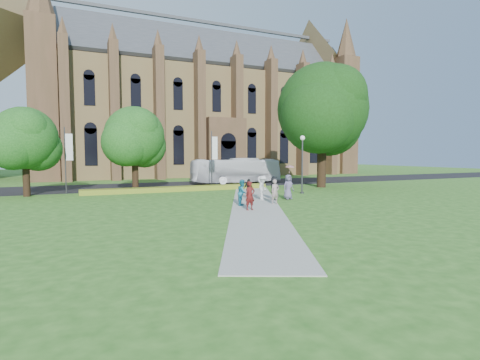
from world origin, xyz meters
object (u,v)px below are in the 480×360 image
tour_coach (236,171)px  large_tree (322,109)px  streetlamp (302,157)px  pedestrian_0 (250,196)px

tour_coach → large_tree: bearing=-141.6°
streetlamp → pedestrian_0: 11.72m
pedestrian_0 → streetlamp: bearing=37.0°
large_tree → pedestrian_0: bearing=-140.5°
pedestrian_0 → tour_coach: bearing=65.7°
tour_coach → pedestrian_0: size_ratio=6.00×
tour_coach → pedestrian_0: bearing=159.7°
large_tree → tour_coach: (-6.36, 8.38, -6.82)m
large_tree → tour_coach: 12.54m
large_tree → tour_coach: bearing=127.2°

